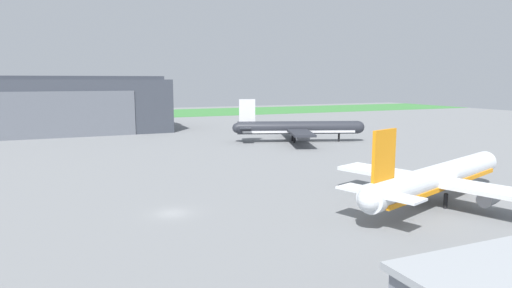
{
  "coord_description": "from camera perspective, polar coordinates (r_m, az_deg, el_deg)",
  "views": [
    {
      "loc": [
        -11.68,
        -54.91,
        17.08
      ],
      "look_at": [
        20.51,
        20.36,
        5.2
      ],
      "focal_mm": 30.87,
      "sensor_mm": 36.0,
      "label": 1
    }
  ],
  "objects": [
    {
      "name": "maintenance_hangar",
      "position": [
        162.01,
        -30.23,
        4.21
      ],
      "size": [
        103.12,
        36.34,
        18.54
      ],
      "color": "#383D47",
      "rests_on": "ground_plane"
    },
    {
      "name": "airliner_far_left",
      "position": [
        123.09,
        5.5,
        2.06
      ],
      "size": [
        35.1,
        31.85,
        11.95
      ],
      "color": "#282B33",
      "rests_on": "ground_plane"
    },
    {
      "name": "airliner_near_right",
      "position": [
        66.09,
        22.5,
        -4.1
      ],
      "size": [
        35.1,
        29.34,
        11.52
      ],
      "color": "silver",
      "rests_on": "ground_plane"
    },
    {
      "name": "ground_plane",
      "position": [
        58.68,
        -10.79,
        -8.82
      ],
      "size": [
        440.0,
        440.0,
        0.0
      ],
      "primitive_type": "plane",
      "color": "slate"
    },
    {
      "name": "grass_field_strip",
      "position": [
        230.82,
        -20.22,
        3.51
      ],
      "size": [
        440.0,
        56.0,
        0.08
      ],
      "primitive_type": "cube",
      "color": "#3D813D",
      "rests_on": "ground_plane"
    }
  ]
}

